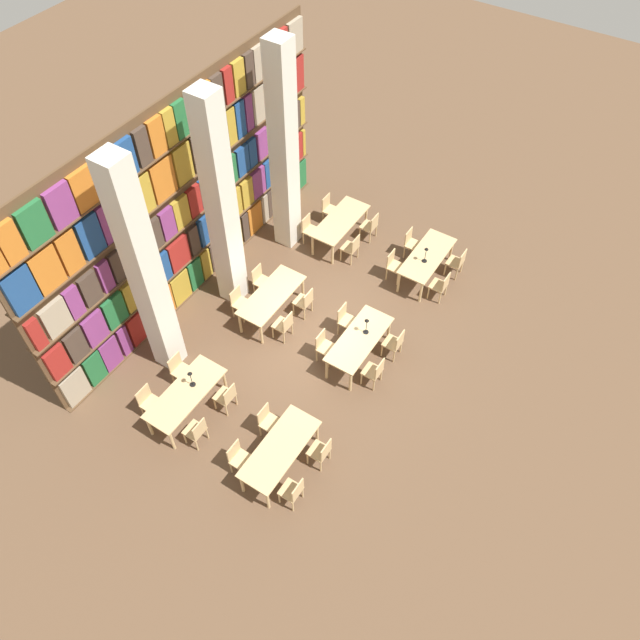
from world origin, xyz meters
TOP-DOWN VIEW (x-y plane):
  - ground_plane at (0.00, 0.00)m, footprint 40.00×40.00m
  - bookshelf_bank at (0.02, 3.68)m, footprint 10.01×0.35m
  - pillar_left at (-2.55, 2.61)m, footprint 0.56×0.56m
  - pillar_center at (0.00, 2.61)m, footprint 0.56×0.56m
  - pillar_right at (2.55, 2.61)m, footprint 0.56×0.56m
  - reading_table_0 at (-3.43, -1.33)m, footprint 2.02×0.82m
  - chair_0 at (-3.97, -2.03)m, footprint 0.42×0.40m
  - chair_1 at (-3.97, -0.64)m, footprint 0.42×0.40m
  - chair_2 at (-2.91, -2.03)m, footprint 0.42×0.40m
  - chair_3 at (-2.91, -0.64)m, footprint 0.42×0.40m
  - reading_table_1 at (-0.02, -1.26)m, footprint 2.02×0.82m
  - chair_4 at (-0.48, -1.96)m, footprint 0.42×0.40m
  - chair_5 at (-0.48, -0.57)m, footprint 0.42×0.40m
  - chair_6 at (0.52, -1.96)m, footprint 0.42×0.40m
  - chair_7 at (0.52, -0.57)m, footprint 0.42×0.40m
  - desk_lamp_0 at (0.22, -1.30)m, footprint 0.14×0.14m
  - reading_table_2 at (3.39, -1.37)m, footprint 2.02×0.82m
  - chair_8 at (2.85, -2.07)m, footprint 0.42×0.40m
  - chair_9 at (2.85, -0.68)m, footprint 0.42×0.40m
  - chair_10 at (3.87, -2.07)m, footprint 0.42×0.40m
  - chair_11 at (3.87, -0.68)m, footprint 0.42×0.40m
  - desk_lamp_1 at (3.15, -1.40)m, footprint 0.14×0.14m
  - reading_table_3 at (-3.45, 1.23)m, footprint 2.02×0.82m
  - chair_12 at (-3.96, 0.54)m, footprint 0.42×0.40m
  - chair_13 at (-3.96, 1.93)m, footprint 0.42×0.40m
  - chair_14 at (-2.90, 0.54)m, footprint 0.42×0.40m
  - chair_15 at (-2.90, 1.93)m, footprint 0.42×0.40m
  - desk_lamp_2 at (-3.19, 1.23)m, footprint 0.14×0.14m
  - reading_table_4 at (-0.01, 1.33)m, footprint 2.02×0.82m
  - chair_16 at (-0.47, 0.63)m, footprint 0.42×0.40m
  - chair_17 at (-0.47, 2.02)m, footprint 0.42×0.40m
  - chair_18 at (0.45, 0.63)m, footprint 0.42×0.40m
  - chair_19 at (0.45, 2.02)m, footprint 0.42×0.40m
  - reading_table_5 at (3.33, 1.33)m, footprint 2.02×0.82m
  - chair_20 at (2.81, 0.64)m, footprint 0.42×0.40m
  - chair_21 at (2.81, 2.03)m, footprint 0.42×0.40m
  - chair_22 at (3.86, 0.64)m, footprint 0.42×0.40m
  - chair_23 at (3.86, 2.03)m, footprint 0.42×0.40m

SIDE VIEW (x-z plane):
  - ground_plane at x=0.00m, z-range 0.00..0.00m
  - chair_0 at x=-3.97m, z-range 0.04..0.92m
  - chair_1 at x=-3.97m, z-range 0.04..0.92m
  - chair_2 at x=-2.91m, z-range 0.04..0.92m
  - chair_3 at x=-2.91m, z-range 0.04..0.92m
  - chair_4 at x=-0.48m, z-range 0.04..0.92m
  - chair_5 at x=-0.48m, z-range 0.04..0.92m
  - chair_6 at x=0.52m, z-range 0.04..0.92m
  - chair_7 at x=0.52m, z-range 0.04..0.92m
  - chair_8 at x=2.85m, z-range 0.04..0.92m
  - chair_9 at x=2.85m, z-range 0.04..0.92m
  - chair_10 at x=3.87m, z-range 0.04..0.92m
  - chair_11 at x=3.87m, z-range 0.04..0.92m
  - chair_12 at x=-3.96m, z-range 0.04..0.92m
  - chair_13 at x=-3.96m, z-range 0.04..0.92m
  - chair_14 at x=-2.90m, z-range 0.04..0.92m
  - chair_15 at x=-2.90m, z-range 0.04..0.92m
  - chair_16 at x=-0.47m, z-range 0.04..0.92m
  - chair_17 at x=-0.47m, z-range 0.04..0.92m
  - chair_18 at x=0.45m, z-range 0.04..0.92m
  - chair_19 at x=0.45m, z-range 0.04..0.92m
  - chair_20 at x=2.81m, z-range 0.04..0.92m
  - chair_21 at x=2.81m, z-range 0.04..0.92m
  - chair_22 at x=3.86m, z-range 0.04..0.92m
  - chair_23 at x=3.86m, z-range 0.04..0.92m
  - reading_table_0 at x=-3.43m, z-range 0.29..1.06m
  - reading_table_1 at x=-0.02m, z-range 0.29..1.06m
  - reading_table_2 at x=3.39m, z-range 0.29..1.06m
  - reading_table_3 at x=-3.45m, z-range 0.29..1.06m
  - reading_table_4 at x=-0.01m, z-range 0.29..1.06m
  - reading_table_5 at x=3.33m, z-range 0.29..1.06m
  - desk_lamp_2 at x=-3.19m, z-range 0.85..1.34m
  - desk_lamp_1 at x=3.15m, z-range 0.85..1.35m
  - desk_lamp_0 at x=0.22m, z-range 0.85..1.35m
  - bookshelf_bank at x=0.02m, z-range -0.09..5.41m
  - pillar_left at x=-2.55m, z-range 0.00..6.00m
  - pillar_center at x=0.00m, z-range 0.00..6.00m
  - pillar_right at x=2.55m, z-range 0.00..6.00m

